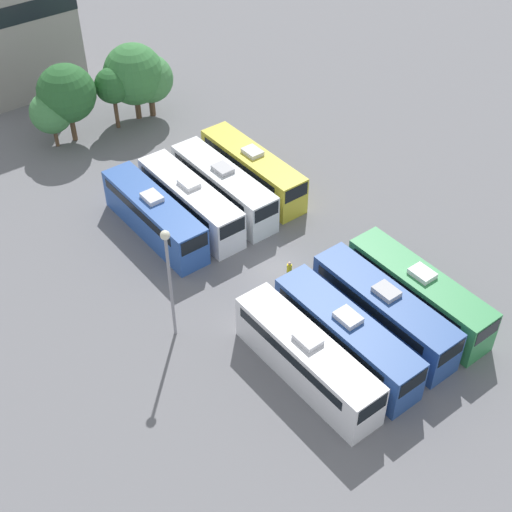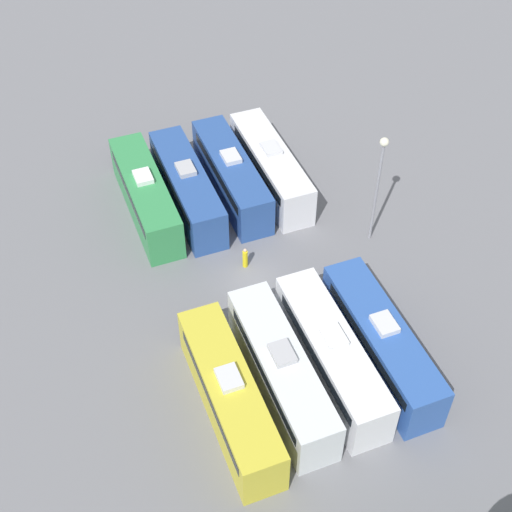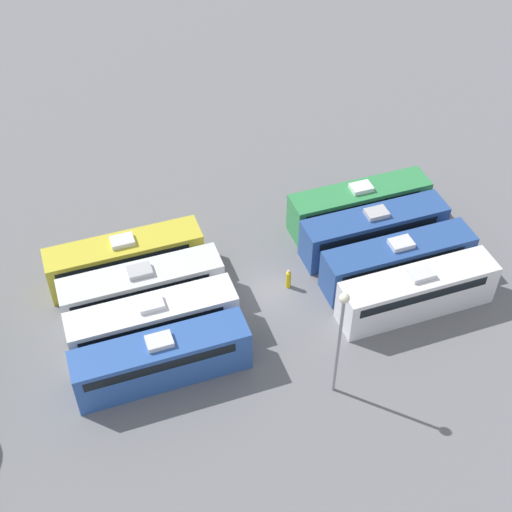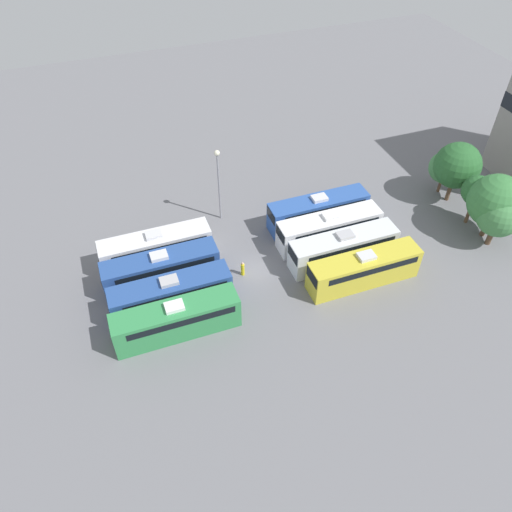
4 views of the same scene
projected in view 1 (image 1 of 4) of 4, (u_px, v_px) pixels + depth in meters
The scene contains 16 objects.
ground_plane at pixel (276, 269), 51.59m from camera, with size 118.98×118.98×0.00m, color slate.
bus_0 at pixel (306, 357), 42.97m from camera, with size 2.57×11.01×3.59m.
bus_1 at pixel (345, 335), 44.31m from camera, with size 2.57×11.01×3.59m.
bus_2 at pixel (383, 309), 46.02m from camera, with size 2.57×11.01×3.59m.
bus_3 at pixel (418, 291), 47.29m from camera, with size 2.57×11.01×3.59m.
bus_4 at pixel (154, 214), 53.56m from camera, with size 2.57×11.01×3.59m.
bus_5 at pixel (190, 201), 54.88m from camera, with size 2.57×11.01×3.59m.
bus_6 at pixel (223, 186), 56.34m from camera, with size 2.57×11.01×3.59m.
bus_7 at pixel (252, 169), 58.16m from camera, with size 2.57×11.01×3.59m.
worker_person at pixel (289, 271), 50.29m from camera, with size 0.36×0.36×1.63m.
light_pole at pixel (169, 268), 43.07m from camera, with size 0.60×0.60×8.64m.
tree_0 at pixel (51, 113), 61.87m from camera, with size 3.70×3.70×5.22m.
tree_1 at pixel (66, 93), 61.79m from camera, with size 5.15×5.15×7.25m.
tree_2 at pixel (112, 86), 63.72m from camera, with size 3.24×3.24×5.89m.
tree_3 at pixel (134, 74), 64.83m from camera, with size 5.59×5.59×7.31m.
tree_4 at pixel (149, 79), 65.70m from camera, with size 4.46×4.46×6.03m.
Camera 1 is at (-24.62, -29.30, 34.64)m, focal length 50.00 mm.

